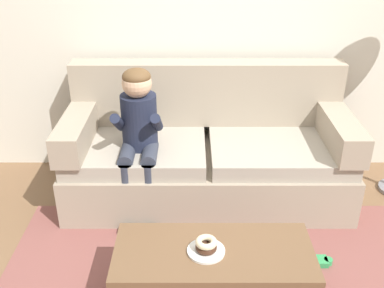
{
  "coord_description": "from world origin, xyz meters",
  "views": [
    {
      "loc": [
        -0.2,
        -2.28,
        2.04
      ],
      "look_at": [
        -0.2,
        0.45,
        0.65
      ],
      "focal_mm": 42.27,
      "sensor_mm": 36.0,
      "label": 1
    }
  ],
  "objects_px": {
    "person_child": "(140,129)",
    "donut": "(207,247)",
    "coffee_table": "(215,256)",
    "toy_controller": "(316,262)",
    "couch": "(208,154)"
  },
  "relations": [
    {
      "from": "person_child",
      "to": "donut",
      "type": "height_order",
      "value": "person_child"
    },
    {
      "from": "coffee_table",
      "to": "person_child",
      "type": "height_order",
      "value": "person_child"
    },
    {
      "from": "toy_controller",
      "to": "couch",
      "type": "bearing_deg",
      "value": 115.48
    },
    {
      "from": "person_child",
      "to": "donut",
      "type": "xyz_separation_m",
      "value": [
        0.46,
        -0.97,
        -0.26
      ]
    },
    {
      "from": "coffee_table",
      "to": "donut",
      "type": "height_order",
      "value": "donut"
    },
    {
      "from": "donut",
      "to": "person_child",
      "type": "bearing_deg",
      "value": 115.29
    },
    {
      "from": "couch",
      "to": "person_child",
      "type": "xyz_separation_m",
      "value": [
        -0.5,
        -0.21,
        0.31
      ]
    },
    {
      "from": "couch",
      "to": "coffee_table",
      "type": "xyz_separation_m",
      "value": [
        0.0,
        -1.18,
        -0.02
      ]
    },
    {
      "from": "couch",
      "to": "coffee_table",
      "type": "relative_size",
      "value": 1.93
    },
    {
      "from": "couch",
      "to": "person_child",
      "type": "height_order",
      "value": "person_child"
    },
    {
      "from": "coffee_table",
      "to": "toy_controller",
      "type": "relative_size",
      "value": 4.93
    },
    {
      "from": "person_child",
      "to": "toy_controller",
      "type": "relative_size",
      "value": 4.87
    },
    {
      "from": "coffee_table",
      "to": "person_child",
      "type": "xyz_separation_m",
      "value": [
        -0.5,
        0.96,
        0.33
      ]
    },
    {
      "from": "donut",
      "to": "toy_controller",
      "type": "height_order",
      "value": "donut"
    },
    {
      "from": "donut",
      "to": "coffee_table",
      "type": "bearing_deg",
      "value": 17.32
    }
  ]
}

